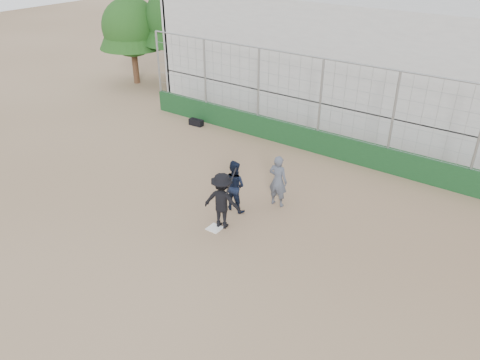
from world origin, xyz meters
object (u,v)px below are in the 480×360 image
Objects in this scene: umpire at (278,183)px; batter_at_plate at (222,201)px; catcher_crouched at (234,194)px; equipment_bag at (196,122)px.

batter_at_plate is at bearing 68.81° from umpire.
umpire reaches higher than catcher_crouched.
catcher_crouched is 1.72× the size of equipment_bag.
umpire is (0.74, 2.14, -0.11)m from batter_at_plate.
batter_at_plate reaches higher than umpire.
batter_at_plate reaches higher than equipment_bag.
catcher_crouched is 7.82m from equipment_bag.
catcher_crouched reaches higher than equipment_bag.
catcher_crouched is 0.74× the size of umpire.
umpire reaches higher than equipment_bag.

